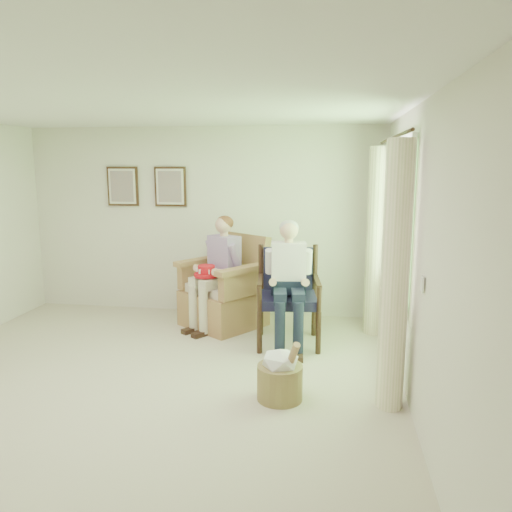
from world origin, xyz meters
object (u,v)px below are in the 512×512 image
object	(u,v)px
person_wicker	(221,264)
wood_armchair	(289,292)
wicker_armchair	(224,297)
hatbox	(280,374)
person_dark	(288,274)
red_hat	(206,272)

from	to	relation	value
person_wicker	wood_armchair	bearing A→B (deg)	14.53
wicker_armchair	hatbox	bearing A→B (deg)	-28.75
person_wicker	person_dark	bearing A→B (deg)	5.24
wood_armchair	person_wicker	size ratio (longest dim) A/B	0.78
wood_armchair	person_wicker	xyz separation A→B (m)	(-0.90, 0.35, 0.24)
wicker_armchair	wood_armchair	world-z (taller)	wicker_armchair
wood_armchair	hatbox	size ratio (longest dim) A/B	1.83
red_hat	wood_armchair	bearing A→B (deg)	-10.95
red_hat	person_wicker	bearing A→B (deg)	44.53
person_wicker	person_dark	size ratio (longest dim) A/B	0.99
wood_armchair	person_dark	world-z (taller)	person_dark
person_dark	hatbox	size ratio (longest dim) A/B	2.38
wicker_armchair	person_wicker	bearing A→B (deg)	-54.00
wood_armchair	person_dark	bearing A→B (deg)	-96.77
hatbox	wood_armchair	bearing A→B (deg)	92.10
wicker_armchair	red_hat	bearing A→B (deg)	-80.62
red_hat	hatbox	bearing A→B (deg)	-57.22
person_dark	hatbox	world-z (taller)	person_dark
wicker_armchair	red_hat	world-z (taller)	wicker_armchair
wood_armchair	person_dark	size ratio (longest dim) A/B	0.77
wood_armchair	person_dark	xyz separation A→B (m)	(0.00, -0.18, 0.25)
red_hat	hatbox	world-z (taller)	red_hat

